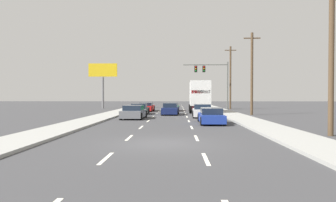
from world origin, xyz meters
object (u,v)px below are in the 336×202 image
car_green (172,107)px  utility_pole_mid (252,73)px  box_truck (199,95)px  traffic_signal_mast (210,74)px  roadside_billboard (103,76)px  car_gray (134,112)px  utility_pole_near (331,47)px  car_navy (170,109)px  car_blue (211,116)px  car_red (147,107)px  utility_pole_far (230,77)px  car_white (202,111)px  car_black (139,109)px

car_green → utility_pole_mid: (8.83, -8.31, 4.07)m
box_truck → traffic_signal_mast: (2.13, 7.92, 3.25)m
car_green → utility_pole_mid: bearing=-43.3°
utility_pole_mid → roadside_billboard: size_ratio=1.21×
car_gray → utility_pole_near: (12.12, -11.59, 4.14)m
car_navy → car_blue: bearing=-72.4°
traffic_signal_mast → roadside_billboard: size_ratio=0.97×
car_red → car_blue: size_ratio=1.02×
car_gray → utility_pole_mid: size_ratio=0.49×
traffic_signal_mast → utility_pole_far: 3.73m
car_white → car_blue: bearing=-88.8°
box_truck → utility_pole_mid: 7.56m
car_red → car_gray: (0.15, -13.00, 0.02)m
car_red → traffic_signal_mast: bearing=29.3°
utility_pole_mid → car_black: bearing=175.0°
car_green → car_blue: car_blue is taller
utility_pole_near → car_black: bearing=124.4°
car_blue → car_green: bearing=100.1°
car_blue → utility_pole_mid: 12.24m
car_blue → car_navy: bearing=107.6°
box_truck → utility_pole_mid: utility_pole_mid is taller
utility_pole_far → car_black: bearing=-134.0°
car_white → utility_pole_mid: (5.70, 3.50, 4.03)m
car_gray → utility_pole_mid: 13.92m
roadside_billboard → car_black: bearing=-62.3°
car_black → box_truck: box_truck is taller
car_green → roadside_billboard: bearing=145.6°
car_white → utility_pole_mid: size_ratio=0.45×
car_blue → roadside_billboard: roadside_billboard is taller
car_white → utility_pole_near: bearing=-67.3°
car_gray → car_blue: car_gray is taller
car_blue → utility_pole_mid: (5.56, 10.11, 4.06)m
traffic_signal_mast → roadside_billboard: (-17.16, 3.62, -0.01)m
traffic_signal_mast → car_green: bearing=-142.4°
car_blue → utility_pole_mid: utility_pole_mid is taller
utility_pole_far → car_green: bearing=-147.1°
car_red → car_black: (-0.15, -6.45, -0.01)m
utility_pole_mid → roadside_billboard: 26.09m
utility_pole_mid → car_white: bearing=-148.5°
car_red → car_black: car_black is taller
traffic_signal_mast → roadside_billboard: roadside_billboard is taller
car_gray → car_navy: (3.25, 5.83, 0.00)m
car_navy → traffic_signal_mast: traffic_signal_mast is taller
car_navy → roadside_billboard: bearing=126.0°
car_black → car_navy: 3.63m
car_green → traffic_signal_mast: (5.58, 4.30, 4.85)m
car_black → utility_pole_far: size_ratio=0.43×
utility_pole_far → roadside_billboard: bearing=174.1°
car_black → car_gray: car_gray is taller
car_black → car_gray: bearing=-87.4°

